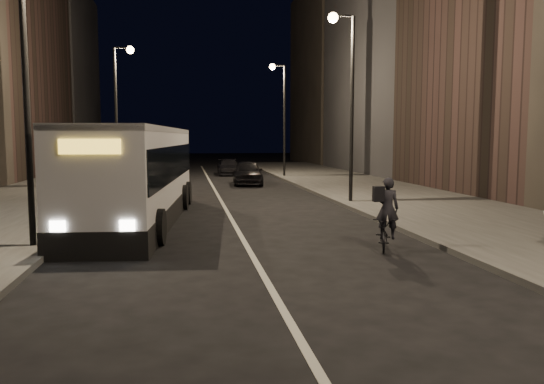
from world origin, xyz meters
name	(u,v)px	position (x,y,z in m)	size (l,w,h in m)	color
ground	(267,282)	(0.00, 0.00, 0.00)	(180.00, 180.00, 0.00)	black
sidewalk_right	(395,197)	(8.50, 14.00, 0.08)	(7.00, 70.00, 0.16)	#353533
sidewalk_left	(28,203)	(-8.50, 14.00, 0.08)	(7.00, 70.00, 0.16)	#353533
building_row_right	(423,36)	(16.00, 27.50, 10.50)	(8.00, 61.00, 21.00)	black
streetlight_right_mid	(346,82)	(5.33, 12.00, 5.36)	(1.20, 0.44, 8.12)	black
streetlight_right_far	(281,105)	(5.33, 28.00, 5.36)	(1.20, 0.44, 8.12)	black
streetlight_left_near	(35,42)	(-5.33, 4.00, 5.36)	(1.20, 0.44, 8.12)	black
streetlight_left_far	(120,96)	(-5.33, 22.00, 5.36)	(1.20, 0.44, 8.12)	black
city_bus	(138,171)	(-3.28, 8.61, 1.80)	(3.73, 12.43, 3.30)	silver
cyclist_on_bicycle	(385,226)	(3.55, 2.63, 0.65)	(1.13, 1.79, 1.94)	black
car_near	(248,172)	(2.24, 22.70, 0.76)	(1.80, 4.48, 1.53)	black
car_mid	(155,173)	(-3.60, 25.09, 0.61)	(1.30, 3.73, 1.23)	#38373A
car_far	(229,167)	(1.77, 31.58, 0.62)	(1.74, 4.28, 1.24)	black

